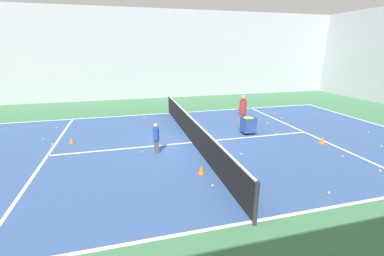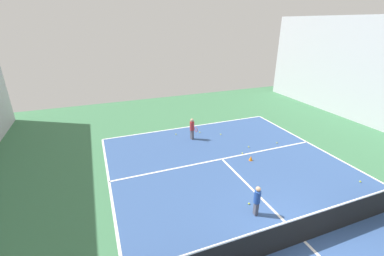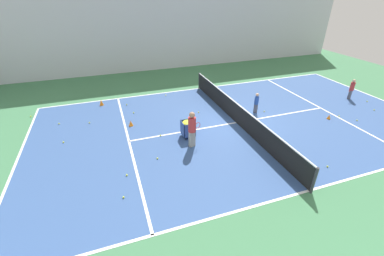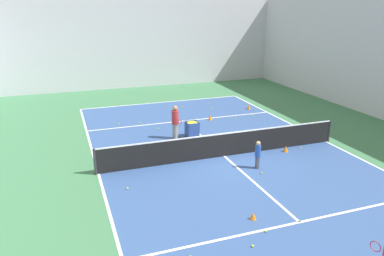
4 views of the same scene
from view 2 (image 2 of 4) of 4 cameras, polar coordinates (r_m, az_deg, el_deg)
ground_plane at (r=9.42m, az=23.70°, el=-22.09°), size 35.17×35.17×0.00m
court_playing_area at (r=9.42m, az=23.70°, el=-22.08°), size 10.84×20.25×0.00m
line_baseline_near at (r=16.71m, az=-0.55°, el=0.30°), size 10.84×0.10×0.00m
line_service_near at (r=12.97m, az=6.65°, el=-6.84°), size 10.84×0.10×0.00m
line_centre_service at (r=9.42m, az=23.70°, el=-22.06°), size 0.10×11.14×0.00m
tennis_net at (r=9.06m, az=24.28°, el=-19.53°), size 11.14×0.10×1.08m
player_near_baseline at (r=14.67m, az=0.03°, el=0.09°), size 0.34×0.58×1.27m
child_midcourt at (r=9.47m, az=14.25°, el=-15.04°), size 0.27×0.27×1.17m
training_cone_1 at (r=8.25m, az=5.51°, el=-26.24°), size 0.21×0.21×0.29m
training_cone_3 at (r=13.03m, az=12.94°, el=-6.55°), size 0.19×0.19×0.25m
tennis_ball_1 at (r=13.60m, az=11.12°, el=-5.50°), size 0.07×0.07×0.07m
tennis_ball_3 at (r=14.33m, az=12.48°, el=-4.11°), size 0.07×0.07×0.07m
tennis_ball_5 at (r=15.78m, az=1.74°, el=-0.98°), size 0.07×0.07×0.07m
tennis_ball_9 at (r=15.59m, az=6.43°, el=-1.41°), size 0.07×0.07×0.07m
tennis_ball_10 at (r=13.27m, az=33.32°, el=-9.91°), size 0.07×0.07×0.07m
tennis_ball_15 at (r=15.55m, az=-3.60°, el=-1.38°), size 0.07×0.07×0.07m
tennis_ball_17 at (r=15.22m, az=18.35°, el=-3.13°), size 0.07×0.07×0.07m
tennis_ball_19 at (r=10.24m, az=12.56°, el=-16.08°), size 0.07×0.07×0.07m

